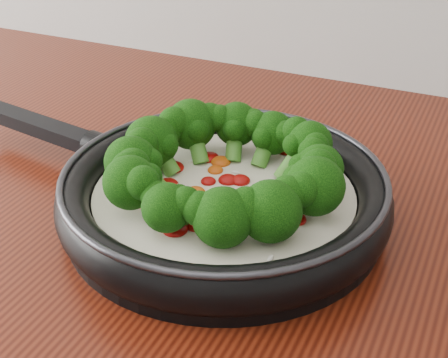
% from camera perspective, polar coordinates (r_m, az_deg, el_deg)
% --- Properties ---
extents(skillet, '(0.55, 0.39, 0.10)m').
position_cam_1_polar(skillet, '(0.66, -0.23, -0.80)').
color(skillet, black).
rests_on(skillet, counter).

